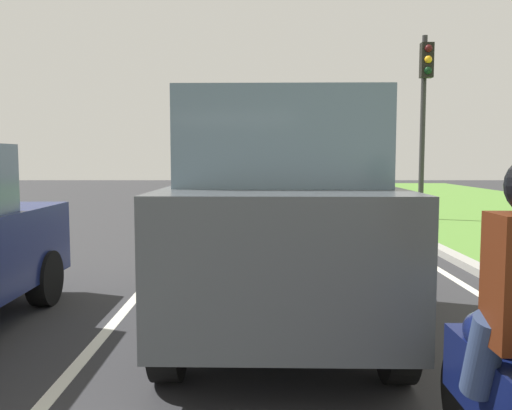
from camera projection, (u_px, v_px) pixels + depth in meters
ground_plane at (216, 240)px, 11.31m from camera, size 60.00×60.00×0.00m
lane_line_center at (183, 240)px, 11.31m from camera, size 0.12×32.00×0.01m
lane_line_right_edge at (389, 240)px, 11.33m from camera, size 0.12×32.00×0.01m
curb_right at (413, 237)px, 11.32m from camera, size 0.24×48.00×0.12m
car_suv_ahead at (276, 212)px, 5.61m from camera, size 2.05×4.54×2.28m
traffic_light_near_right at (422, 96)px, 14.42m from camera, size 0.32×0.50×4.94m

